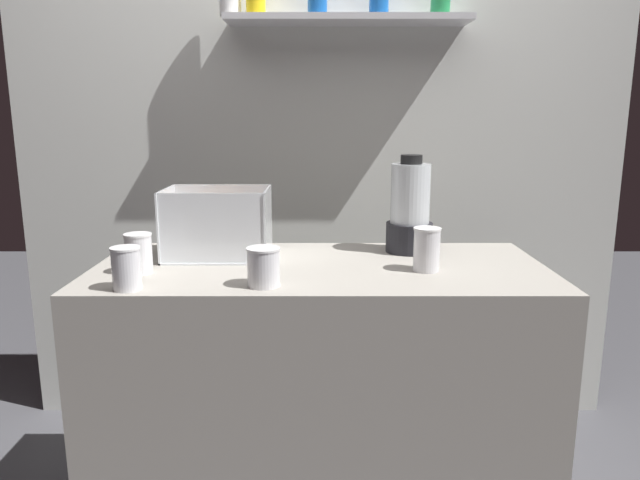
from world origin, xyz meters
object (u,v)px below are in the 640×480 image
carrot_display_bin (219,236)px  blender_pitcher (410,211)px  juice_cup_mango_middle (264,268)px  juice_cup_orange_right (427,251)px  juice_cup_pomegranate_far_left (139,255)px  juice_cup_pomegranate_left (126,270)px

carrot_display_bin → blender_pitcher: 0.64m
juice_cup_mango_middle → juice_cup_orange_right: 0.50m
juice_cup_pomegranate_far_left → juice_cup_orange_right: size_ratio=0.91×
juice_cup_pomegranate_far_left → juice_cup_mango_middle: (0.38, -0.13, -0.00)m
carrot_display_bin → juice_cup_orange_right: size_ratio=2.56×
juice_cup_mango_middle → carrot_display_bin: bearing=117.7°
juice_cup_pomegranate_left → juice_cup_mango_middle: juice_cup_pomegranate_left is taller
carrot_display_bin → juice_cup_pomegranate_left: bearing=-116.7°
blender_pitcher → juice_cup_orange_right: (0.02, -0.25, -0.08)m
juice_cup_pomegranate_left → juice_cup_mango_middle: bearing=5.1°
carrot_display_bin → juice_cup_mango_middle: 0.38m
blender_pitcher → juice_cup_orange_right: bearing=-86.5°
juice_cup_pomegranate_left → juice_cup_mango_middle: 0.37m
carrot_display_bin → juice_cup_pomegranate_left: (-0.19, -0.37, -0.02)m
blender_pitcher → carrot_display_bin: bearing=-173.3°
juice_cup_pomegranate_far_left → juice_cup_mango_middle: 0.40m
carrot_display_bin → juice_cup_pomegranate_far_left: bearing=-134.6°
juice_cup_mango_middle → juice_cup_orange_right: (0.47, 0.16, 0.01)m
juice_cup_pomegranate_far_left → juice_cup_pomegranate_left: (0.02, -0.16, -0.00)m
juice_cup_pomegranate_far_left → juice_cup_pomegranate_left: bearing=-84.1°
juice_cup_pomegranate_left → juice_cup_orange_right: 0.86m
juice_cup_mango_middle → blender_pitcher: bearing=42.0°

